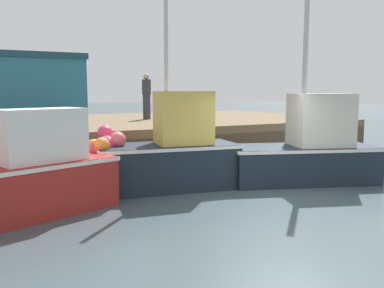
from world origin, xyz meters
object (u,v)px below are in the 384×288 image
(fishing_boat_near_left, at_px, (25,178))
(rowboat, at_px, (327,165))
(fishing_boat_near_right, at_px, (167,154))
(fishing_boat_mid, at_px, (307,150))
(dockworker, at_px, (147,96))

(fishing_boat_near_left, height_order, rowboat, fishing_boat_near_left)
(fishing_boat_near_left, relative_size, fishing_boat_near_right, 0.87)
(fishing_boat_mid, distance_m, dockworker, 6.91)
(rowboat, bearing_deg, fishing_boat_near_right, -179.99)
(fishing_boat_mid, distance_m, rowboat, 2.27)
(fishing_boat_near_right, bearing_deg, rowboat, 0.01)
(fishing_boat_near_right, xyz_separation_m, rowboat, (5.58, 0.00, -0.76))
(rowboat, bearing_deg, fishing_boat_mid, -150.26)
(rowboat, bearing_deg, dockworker, 126.64)
(dockworker, bearing_deg, rowboat, -53.36)
(fishing_boat_near_left, bearing_deg, fishing_boat_mid, -0.96)
(fishing_boat_near_right, bearing_deg, dockworker, 73.43)
(fishing_boat_near_right, xyz_separation_m, dockworker, (1.59, 5.36, 1.38))
(fishing_boat_near_left, height_order, fishing_boat_mid, fishing_boat_mid)
(rowboat, height_order, dockworker, dockworker)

